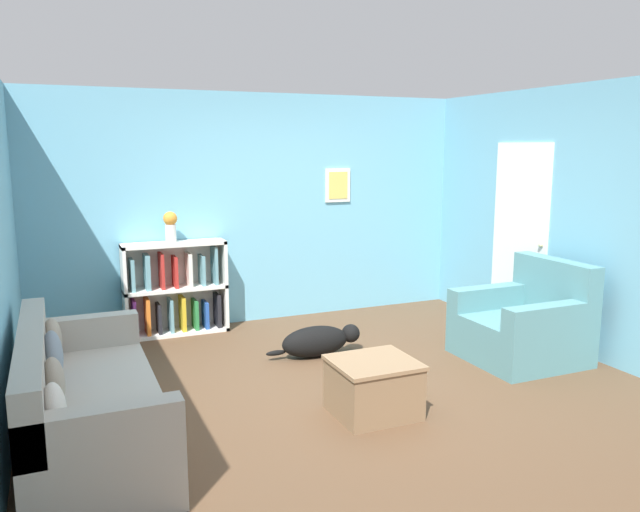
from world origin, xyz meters
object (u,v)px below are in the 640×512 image
(recliner_chair, at_px, (525,325))
(vase, at_px, (170,225))
(couch, at_px, (82,404))
(bookshelf, at_px, (175,290))
(coffee_table, at_px, (373,385))
(dog, at_px, (318,341))

(recliner_chair, height_order, vase, vase)
(couch, bearing_deg, bookshelf, 66.09)
(coffee_table, bearing_deg, couch, 171.46)
(bookshelf, bearing_deg, dog, -49.54)
(coffee_table, height_order, dog, coffee_table)
(recliner_chair, relative_size, coffee_table, 1.60)
(bookshelf, relative_size, vase, 3.32)
(couch, relative_size, coffee_table, 3.40)
(couch, distance_m, coffee_table, 2.07)
(vase, bearing_deg, coffee_table, -69.35)
(bookshelf, distance_m, dog, 1.76)
(couch, distance_m, recliner_chair, 3.98)
(coffee_table, xyz_separation_m, vase, (-1.01, 2.68, 0.96))
(recliner_chair, relative_size, vase, 3.00)
(bookshelf, xyz_separation_m, vase, (-0.02, -0.02, 0.71))
(dog, height_order, vase, vase)
(couch, distance_m, dog, 2.44)
(couch, bearing_deg, recliner_chair, 3.44)
(bookshelf, xyz_separation_m, coffee_table, (0.99, -2.70, -0.25))
(bookshelf, xyz_separation_m, dog, (1.12, -1.31, -0.32))
(couch, relative_size, dog, 2.18)
(recliner_chair, bearing_deg, couch, -176.56)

